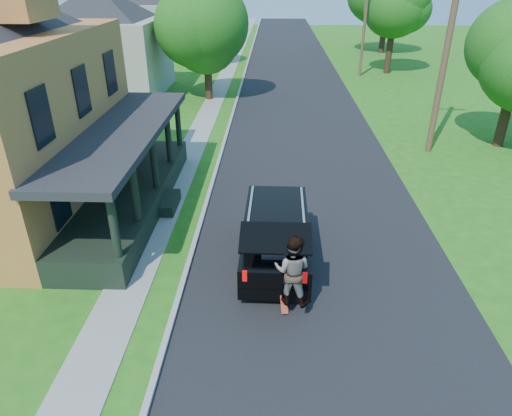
{
  "coord_description": "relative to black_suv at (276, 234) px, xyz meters",
  "views": [
    {
      "loc": [
        -1.55,
        -9.12,
        8.04
      ],
      "look_at": [
        -2.01,
        3.0,
        1.66
      ],
      "focal_mm": 32.0,
      "sensor_mm": 36.0,
      "label": 1
    }
  ],
  "objects": [
    {
      "name": "tree_left_mid",
      "position": [
        -4.64,
        19.62,
        3.88
      ],
      "size": [
        6.77,
        6.59,
        7.6
      ],
      "rotation": [
        0.0,
        0.0,
        0.41
      ],
      "color": "black",
      "rests_on": "ground"
    },
    {
      "name": "black_suv",
      "position": [
        0.0,
        0.0,
        0.0
      ],
      "size": [
        2.0,
        5.06,
        2.35
      ],
      "rotation": [
        0.0,
        0.0,
        -0.01
      ],
      "color": "black",
      "rests_on": "ground"
    },
    {
      "name": "skateboarder",
      "position": [
        0.4,
        -2.51,
        0.49
      ],
      "size": [
        1.08,
        0.92,
        1.94
      ],
      "rotation": [
        0.0,
        0.0,
        2.92
      ],
      "color": "black",
      "rests_on": "ground"
    },
    {
      "name": "skateboard",
      "position": [
        0.22,
        -2.37,
        -0.59
      ],
      "size": [
        0.25,
        0.63,
        0.58
      ],
      "rotation": [
        0.0,
        0.0,
        0.41
      ],
      "color": "#B02E0F",
      "rests_on": "ground"
    },
    {
      "name": "front_walk",
      "position": [
        -8.1,
        3.26,
        -0.9
      ],
      "size": [
        6.5,
        1.2,
        0.03
      ],
      "primitive_type": "cube",
      "color": "gray",
      "rests_on": "ground"
    },
    {
      "name": "sidewalk",
      "position": [
        -4.2,
        17.26,
        -0.9
      ],
      "size": [
        1.3,
        120.0,
        0.03
      ],
      "primitive_type": "cube",
      "color": "gray",
      "rests_on": "ground"
    },
    {
      "name": "utility_pole_far",
      "position": [
        7.09,
        27.77,
        2.81
      ],
      "size": [
        1.39,
        0.58,
        7.16
      ],
      "rotation": [
        0.0,
        0.0,
        0.34
      ],
      "color": "#4F3325",
      "rests_on": "ground"
    },
    {
      "name": "street",
      "position": [
        1.4,
        17.26,
        -0.9
      ],
      "size": [
        8.0,
        120.0,
        0.02
      ],
      "primitive_type": "cube",
      "color": "black",
      "rests_on": "ground"
    },
    {
      "name": "neighbor_house_mid",
      "position": [
        -12.1,
        21.26,
        3.29
      ],
      "size": [
        12.78,
        12.78,
        8.3
      ],
      "color": "#B4B19F",
      "rests_on": "ground"
    },
    {
      "name": "curb",
      "position": [
        -2.65,
        17.26,
        -0.9
      ],
      "size": [
        0.15,
        120.0,
        0.12
      ],
      "primitive_type": "cube",
      "color": "gray",
      "rests_on": "ground"
    },
    {
      "name": "tree_left_far",
      "position": [
        -6.69,
        31.64,
        4.08
      ],
      "size": [
        5.43,
        5.18,
        7.63
      ],
      "rotation": [
        0.0,
        0.0,
        0.1
      ],
      "color": "black",
      "rests_on": "ground"
    },
    {
      "name": "utility_pole_near",
      "position": [
        7.58,
        9.81,
        4.98
      ],
      "size": [
        1.81,
        0.32,
        11.43
      ],
      "rotation": [
        0.0,
        0.0,
        -0.09
      ],
      "color": "#4F3325",
      "rests_on": "ground"
    },
    {
      "name": "neighbor_house_far",
      "position": [
        -12.1,
        37.26,
        3.29
      ],
      "size": [
        12.78,
        12.78,
        8.3
      ],
      "color": "#B4B19F",
      "rests_on": "ground"
    },
    {
      "name": "ground",
      "position": [
        1.4,
        -2.74,
        -0.9
      ],
      "size": [
        140.0,
        140.0,
        0.0
      ],
      "primitive_type": "plane",
      "color": "#235F13",
      "rests_on": "ground"
    }
  ]
}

